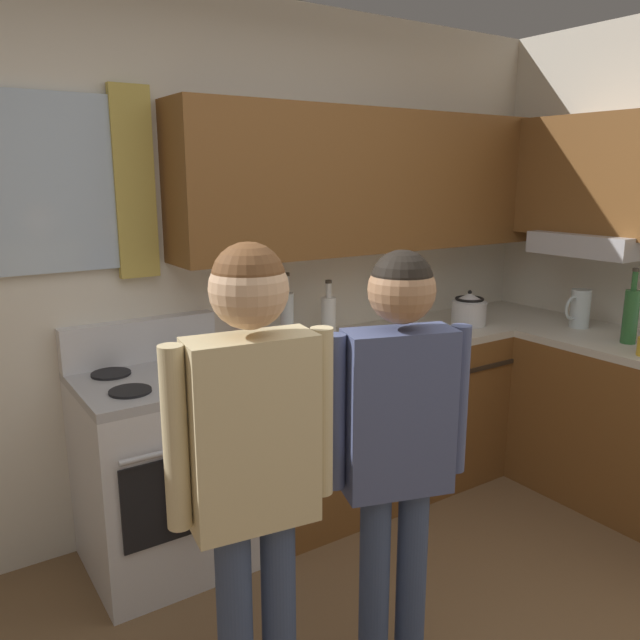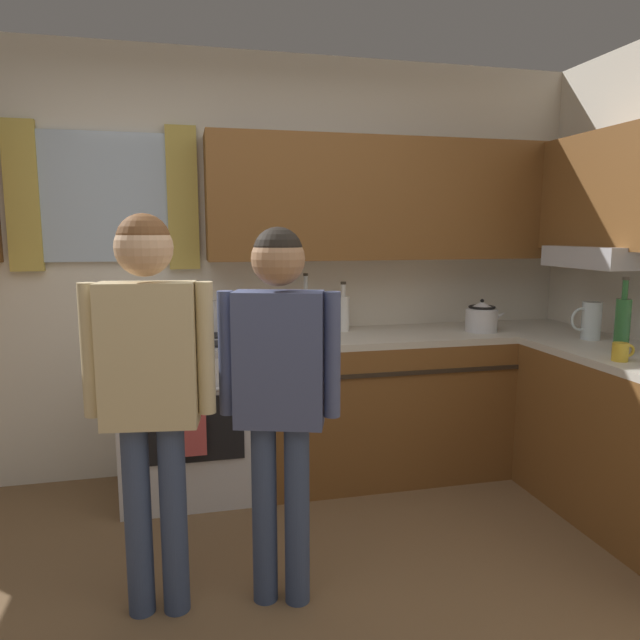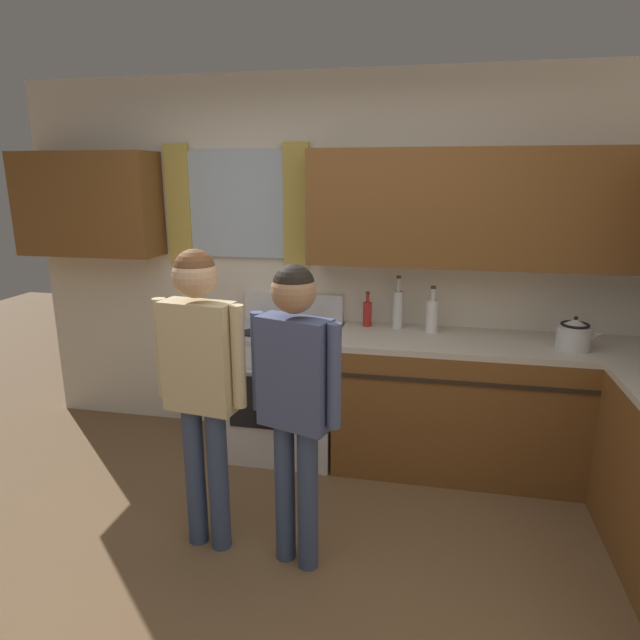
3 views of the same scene
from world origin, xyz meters
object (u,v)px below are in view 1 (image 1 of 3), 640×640
Objects in this scene: water_pitcher at (579,308)px; adult_in_plaid at (397,429)px; stove_oven at (167,466)px; bottle_sauce_red at (250,329)px; bottle_tall_clear at (287,316)px; bottle_milk_white at (328,316)px; adult_left at (253,452)px; bottle_wine_green at (631,315)px; stovetop_kettle at (469,309)px.

adult_in_plaid is (-1.95, -0.68, -0.04)m from water_pitcher.
bottle_sauce_red reaches higher than stove_oven.
bottle_tall_clear is 1.49× the size of bottle_sauce_red.
adult_in_plaid is at bearing -97.58° from bottle_sauce_red.
bottle_milk_white reaches higher than stove_oven.
adult_left reaches higher than bottle_tall_clear.
bottle_wine_green is 1.26× the size of bottle_milk_white.
bottle_wine_green is 1.60× the size of bottle_sauce_red.
bottle_tall_clear is at bearing 169.56° from bottle_milk_white.
stovetop_kettle is (0.85, -0.22, -0.02)m from bottle_milk_white.
adult_in_plaid is (0.49, -0.04, -0.03)m from adult_left.
water_pitcher is (0.09, 0.36, -0.04)m from bottle_wine_green.
bottle_milk_white is at bearing 165.52° from stovetop_kettle.
bottle_wine_green is at bearing -38.11° from bottle_milk_white.
bottle_sauce_red is (-0.21, 0.02, -0.05)m from bottle_tall_clear.
stovetop_kettle is at bearing 27.75° from adult_left.
bottle_wine_green is at bearing -31.50° from bottle_sauce_red.
bottle_tall_clear reaches higher than bottle_milk_white.
adult_in_plaid reaches higher than bottle_milk_white.
stove_oven is 0.78m from bottle_sauce_red.
bottle_wine_green is 0.26× the size of adult_in_plaid.
bottle_milk_white is 1.46m from water_pitcher.
bottle_tall_clear is at bearing 73.74° from adult_in_plaid.
water_pitcher is 0.14× the size of adult_left.
stovetop_kettle is (1.29, -0.28, 0.00)m from bottle_sauce_red.
bottle_wine_green is 1.07× the size of bottle_tall_clear.
adult_in_plaid is (0.36, -1.15, 0.50)m from stove_oven.
bottle_milk_white reaches higher than water_pitcher.
bottle_sauce_red is at bearing 167.83° from stovetop_kettle.
adult_left is at bearing -165.34° from water_pitcher.
bottle_sauce_red reaches higher than water_pitcher.
water_pitcher reaches higher than stove_oven.
stove_oven is 3.00× the size of bottle_tall_clear.
stove_oven is 4.02× the size of stovetop_kettle.
adult_left reaches higher than bottle_sauce_red.
bottle_tall_clear reaches higher than bottle_sauce_red.
stove_oven is at bearing 177.56° from stovetop_kettle.
adult_in_plaid is at bearing -160.67° from water_pitcher.
adult_left is (-1.12, -1.25, -0.02)m from bottle_milk_white.
stove_oven is at bearing -166.32° from bottle_tall_clear.
bottle_tall_clear is at bearing 157.17° from water_pitcher.
bottle_sauce_red is 0.15× the size of adult_left.
bottle_milk_white is 1.42× the size of water_pitcher.
adult_left reaches higher than bottle_wine_green.
water_pitcher reaches higher than stovetop_kettle.
bottle_sauce_red is at bearing 172.34° from bottle_milk_white.
adult_left is (-2.44, -0.64, -0.01)m from water_pitcher.
stovetop_kettle is 2.22m from adult_left.
bottle_tall_clear is (-0.23, 0.04, 0.02)m from bottle_milk_white.
stove_oven is at bearing -171.89° from bottle_milk_white.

